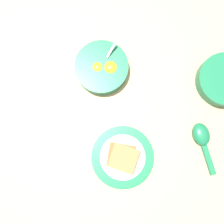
{
  "coord_description": "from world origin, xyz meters",
  "views": [
    {
      "loc": [
        0.17,
        0.07,
        0.88
      ],
      "look_at": [
        0.14,
        -0.03,
        0.02
      ],
      "focal_mm": 42.0,
      "sensor_mm": 36.0,
      "label": 1
    }
  ],
  "objects_px": {
    "egg_bowl": "(102,68)",
    "soup_spoon": "(202,138)",
    "toast_plate": "(123,157)",
    "toast_sandwich": "(122,157)",
    "congee_bowl": "(224,80)"
  },
  "relations": [
    {
      "from": "egg_bowl",
      "to": "soup_spoon",
      "type": "xyz_separation_m",
      "value": [
        -0.24,
        0.33,
        -0.01
      ]
    },
    {
      "from": "toast_sandwich",
      "to": "toast_plate",
      "type": "bearing_deg",
      "value": 134.55
    },
    {
      "from": "egg_bowl",
      "to": "congee_bowl",
      "type": "bearing_deg",
      "value": 156.16
    },
    {
      "from": "toast_plate",
      "to": "soup_spoon",
      "type": "xyz_separation_m",
      "value": [
        -0.27,
        0.02,
        0.01
      ]
    },
    {
      "from": "toast_sandwich",
      "to": "congee_bowl",
      "type": "relative_size",
      "value": 0.68
    },
    {
      "from": "egg_bowl",
      "to": "toast_sandwich",
      "type": "height_order",
      "value": "egg_bowl"
    },
    {
      "from": "egg_bowl",
      "to": "congee_bowl",
      "type": "xyz_separation_m",
      "value": [
        -0.38,
        0.17,
        0.0
      ]
    },
    {
      "from": "egg_bowl",
      "to": "soup_spoon",
      "type": "relative_size",
      "value": 1.02
    },
    {
      "from": "egg_bowl",
      "to": "toast_sandwich",
      "type": "bearing_deg",
      "value": 84.81
    },
    {
      "from": "soup_spoon",
      "to": "congee_bowl",
      "type": "xyz_separation_m",
      "value": [
        -0.13,
        -0.16,
        0.01
      ]
    },
    {
      "from": "toast_plate",
      "to": "soup_spoon",
      "type": "bearing_deg",
      "value": 175.12
    },
    {
      "from": "toast_sandwich",
      "to": "congee_bowl",
      "type": "height_order",
      "value": "congee_bowl"
    },
    {
      "from": "toast_plate",
      "to": "egg_bowl",
      "type": "bearing_deg",
      "value": -94.93
    },
    {
      "from": "toast_plate",
      "to": "congee_bowl",
      "type": "bearing_deg",
      "value": -161.05
    },
    {
      "from": "soup_spoon",
      "to": "congee_bowl",
      "type": "height_order",
      "value": "congee_bowl"
    }
  ]
}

